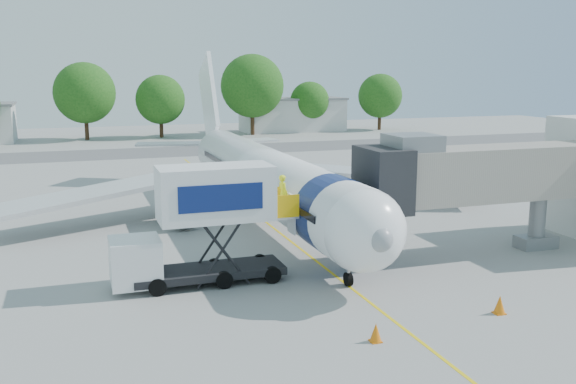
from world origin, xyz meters
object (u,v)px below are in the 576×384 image
object	(u,v)px
jet_bridge	(470,175)
catering_hiloader	(202,226)
ground_tug	(572,352)
aircraft	(264,176)

from	to	relation	value
jet_bridge	catering_hiloader	distance (m)	14.34
jet_bridge	ground_tug	distance (m)	13.86
catering_hiloader	ground_tug	bearing A→B (deg)	-52.08
catering_hiloader	ground_tug	world-z (taller)	catering_hiloader
jet_bridge	ground_tug	bearing A→B (deg)	-109.41
aircraft	catering_hiloader	world-z (taller)	aircraft
aircraft	catering_hiloader	distance (m)	12.77
catering_hiloader	ground_tug	size ratio (longest dim) A/B	2.45
catering_hiloader	ground_tug	xyz separation A→B (m)	(9.82, -12.60, -2.11)
jet_bridge	aircraft	bearing A→B (deg)	125.70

